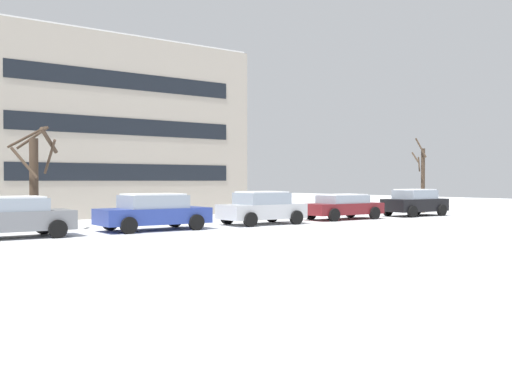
# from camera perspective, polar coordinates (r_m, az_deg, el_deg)

# --- Properties ---
(parked_car_gray) EXTENTS (4.09, 2.06, 1.45)m
(parked_car_gray) POSITION_cam_1_polar(r_m,az_deg,el_deg) (21.87, -22.78, -2.25)
(parked_car_gray) COLOR slate
(parked_car_gray) RESTS_ON ground
(parked_car_blue) EXTENTS (4.45, 2.17, 1.48)m
(parked_car_blue) POSITION_cam_1_polar(r_m,az_deg,el_deg) (23.73, -10.00, -1.90)
(parked_car_blue) COLOR #283D93
(parked_car_blue) RESTS_ON ground
(parked_car_silver) EXTENTS (3.92, 2.14, 1.51)m
(parked_car_silver) POSITION_cam_1_polar(r_m,az_deg,el_deg) (26.53, 0.57, -1.54)
(parked_car_silver) COLOR silver
(parked_car_silver) RESTS_ON ground
(parked_car_maroon) EXTENTS (4.35, 2.03, 1.30)m
(parked_car_maroon) POSITION_cam_1_polar(r_m,az_deg,el_deg) (30.27, 8.47, -1.38)
(parked_car_maroon) COLOR maroon
(parked_car_maroon) RESTS_ON ground
(parked_car_black) EXTENTS (3.87, 2.03, 1.51)m
(parked_car_black) POSITION_cam_1_polar(r_m,az_deg,el_deg) (34.11, 15.26, -0.98)
(parked_car_black) COLOR black
(parked_car_black) RESTS_ON ground
(tree_far_left) EXTENTS (0.86, 1.19, 4.64)m
(tree_far_left) POSITION_cam_1_polar(r_m,az_deg,el_deg) (37.68, 15.94, 1.38)
(tree_far_left) COLOR #423326
(tree_far_left) RESTS_ON ground
(tree_far_mid) EXTENTS (1.86, 1.84, 4.26)m
(tree_far_mid) POSITION_cam_1_polar(r_m,az_deg,el_deg) (24.76, -20.80, 1.40)
(tree_far_mid) COLOR #423326
(tree_far_mid) RESTS_ON ground
(building_far_right) EXTENTS (15.62, 9.58, 9.86)m
(building_far_right) POSITION_cam_1_polar(r_m,az_deg,el_deg) (36.48, -15.42, 5.69)
(building_far_right) COLOR #B2A899
(building_far_right) RESTS_ON ground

